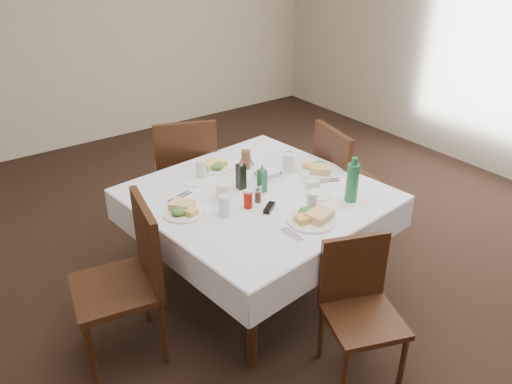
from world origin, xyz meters
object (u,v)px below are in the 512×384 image
(water_n, at_px, (201,169))
(ketchup_bottle, at_px, (248,199))
(chair_north, at_px, (186,169))
(water_e, at_px, (288,163))
(oil_cruet_dark, at_px, (241,175))
(dining_table, at_px, (258,202))
(oil_cruet_green, at_px, (262,180))
(green_bottle, at_px, (352,182))
(coffee_mug, at_px, (224,192))
(water_s, at_px, (312,201))
(water_w, at_px, (224,205))
(chair_east, at_px, (343,179))
(chair_west, at_px, (130,272))
(chair_south, at_px, (358,300))
(bread_basket, at_px, (268,174))

(water_n, distance_m, ketchup_bottle, 0.53)
(chair_north, relative_size, water_e, 7.41)
(chair_north, height_order, ketchup_bottle, chair_north)
(water_n, bearing_deg, oil_cruet_dark, -65.46)
(dining_table, height_order, oil_cruet_green, oil_cruet_green)
(dining_table, xyz_separation_m, water_e, (0.36, 0.13, 0.14))
(green_bottle, bearing_deg, coffee_mug, 142.53)
(water_s, relative_size, water_w, 0.95)
(dining_table, xyz_separation_m, chair_east, (0.88, 0.08, -0.12))
(oil_cruet_dark, height_order, oil_cruet_green, oil_cruet_dark)
(chair_west, relative_size, ketchup_bottle, 8.21)
(dining_table, distance_m, green_bottle, 0.64)
(oil_cruet_green, height_order, green_bottle, green_bottle)
(water_s, bearing_deg, chair_east, 31.55)
(chair_north, xyz_separation_m, chair_east, (0.91, -0.87, -0.01))
(dining_table, relative_size, chair_east, 1.62)
(chair_north, height_order, oil_cruet_dark, chair_north)
(water_w, bearing_deg, water_s, -29.83)
(chair_east, distance_m, oil_cruet_dark, 0.98)
(water_w, bearing_deg, oil_cruet_green, 16.34)
(chair_south, distance_m, water_e, 1.16)
(water_e, xyz_separation_m, oil_cruet_dark, (-0.42, -0.01, 0.03))
(chair_south, relative_size, chair_east, 0.84)
(water_e, bearing_deg, water_w, -160.95)
(chair_north, bearing_deg, water_w, -105.88)
(oil_cruet_dark, relative_size, ketchup_bottle, 1.85)
(water_w, bearing_deg, green_bottle, -23.17)
(dining_table, height_order, chair_north, chair_north)
(chair_south, relative_size, green_bottle, 2.81)
(ketchup_bottle, distance_m, green_bottle, 0.67)
(water_e, height_order, coffee_mug, water_e)
(chair_north, distance_m, coffee_mug, 0.94)
(chair_north, distance_m, water_w, 1.13)
(chair_east, bearing_deg, chair_north, 136.10)
(chair_east, bearing_deg, oil_cruet_green, -174.56)
(chair_south, xyz_separation_m, water_s, (0.11, 0.55, 0.34))
(ketchup_bottle, xyz_separation_m, coffee_mug, (-0.06, 0.18, -0.01))
(water_s, distance_m, bread_basket, 0.52)
(chair_west, xyz_separation_m, coffee_mug, (0.72, 0.12, 0.25))
(green_bottle, bearing_deg, water_s, 169.27)
(chair_north, distance_m, green_bottle, 1.49)
(water_w, bearing_deg, bread_basket, 25.87)
(oil_cruet_dark, bearing_deg, chair_west, -168.92)
(oil_cruet_green, bearing_deg, chair_north, 93.71)
(dining_table, height_order, coffee_mug, coffee_mug)
(water_n, bearing_deg, oil_cruet_green, -62.03)
(chair_west, bearing_deg, water_e, 8.14)
(water_n, relative_size, water_e, 0.92)
(dining_table, distance_m, water_n, 0.47)
(oil_cruet_dark, bearing_deg, chair_south, -85.85)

